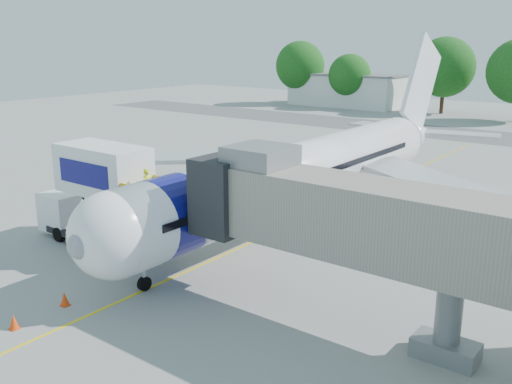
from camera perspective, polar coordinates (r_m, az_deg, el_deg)
The scene contains 12 objects.
ground at distance 32.54m, azimuth 1.49°, elevation -4.20°, with size 160.00×160.00×0.00m, color #989896.
guidance_line at distance 32.54m, azimuth 1.49°, elevation -4.19°, with size 0.15×70.00×0.01m, color yellow.
taxiway_strip at distance 70.13m, azimuth 22.12°, elevation 5.13°, with size 120.00×10.00×0.01m, color #59595B.
aircraft at distance 35.03m, azimuth 5.47°, elevation 2.15°, with size 34.17×37.73×11.35m.
jet_bridge at distance 21.48m, azimuth 7.91°, elevation -2.37°, with size 13.90×3.20×6.60m.
catering_hiloader at distance 31.17m, azimuth -15.62°, elevation -0.33°, with size 8.50×2.44×5.50m.
safety_cone_a at distance 24.12m, azimuth -23.06°, elevation -11.88°, with size 0.38×0.38×0.60m.
safety_cone_b at distance 25.32m, azimuth -18.60°, elevation -10.11°, with size 0.38×0.38×0.61m.
outbuilding_left at distance 96.91m, azimuth 9.01°, elevation 10.07°, with size 18.40×8.40×5.30m.
tree_a at distance 98.81m, azimuth 4.43°, elevation 12.46°, with size 8.24×8.24×10.51m.
tree_b at distance 93.45m, azimuth 9.34°, elevation 11.44°, with size 6.70×6.70×8.55m.
tree_c at distance 89.66m, azimuth 18.35°, elevation 11.76°, with size 8.75×8.75×11.16m.
Camera 1 is at (17.95, -24.94, 10.71)m, focal length 40.00 mm.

